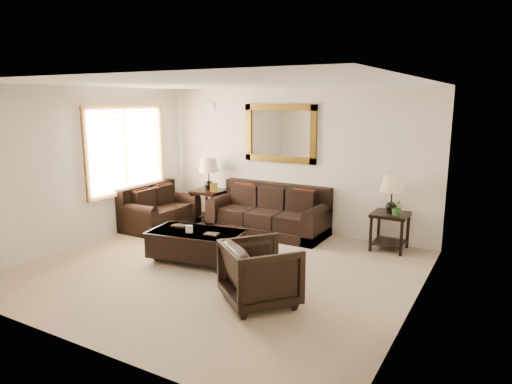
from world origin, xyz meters
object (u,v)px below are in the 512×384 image
Objects in this scene: end_table_left at (209,180)px; sofa at (269,216)px; coffee_table at (197,243)px; loveseat at (159,212)px; end_table_right at (391,201)px; armchair at (260,270)px.

sofa is at bearing -3.68° from end_table_left.
end_table_left reaches higher than coffee_table.
end_table_right is (4.31, 0.86, 0.53)m from loveseat.
sofa reaches higher than armchair.
end_table_left is 1.04× the size of end_table_right.
coffee_table is at bearing -59.27° from end_table_left.
armchair is at bearing -106.86° from end_table_right.
end_table_left is 1.54× the size of armchair.
end_table_right reaches higher than sofa.
end_table_right is at bearing 30.77° from coffee_table.
end_table_left is at bearing -6.50° from armchair.
armchair reaches higher than coffee_table.
loveseat is at bearing -168.72° from end_table_right.
armchair is (1.35, -2.78, 0.10)m from sofa.
armchair is (3.43, -2.02, 0.12)m from loveseat.
loveseat is (-2.08, -0.75, -0.02)m from sofa.
armchair reaches higher than loveseat.
coffee_table is (1.84, -1.20, -0.00)m from loveseat.
end_table_left is at bearing 176.32° from sofa.
armchair is at bearing -45.62° from end_table_left.
loveseat is at bearing -160.12° from sofa.
end_table_right is 1.48× the size of armchair.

